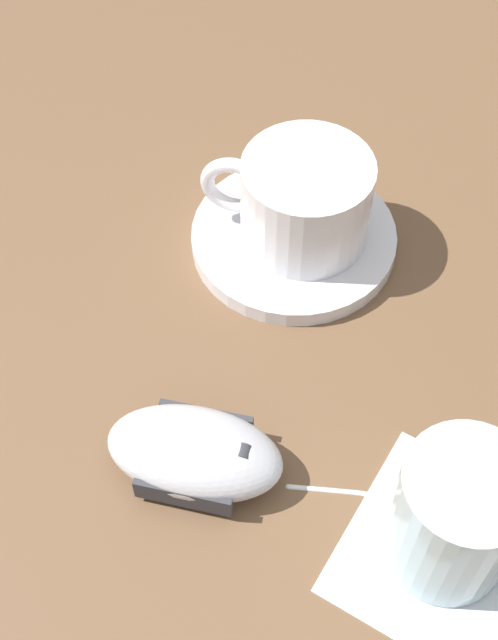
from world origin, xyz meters
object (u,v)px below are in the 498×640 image
at_px(saucer, 294,238).
at_px(drinking_glass, 456,516).
at_px(coffee_cup, 303,200).
at_px(computer_mouse, 195,453).

relative_size(saucer, drinking_glass, 1.72).
xyz_separation_m(saucer, drinking_glass, (-0.17, -0.18, 0.04)).
relative_size(coffee_cup, drinking_glass, 1.38).
bearing_deg(drinking_glass, saucer, 46.87).
bearing_deg(computer_mouse, drinking_glass, -81.71).
xyz_separation_m(saucer, coffee_cup, (0.00, -0.00, 0.04)).
bearing_deg(drinking_glass, computer_mouse, 98.29).
bearing_deg(computer_mouse, saucer, 8.22).
bearing_deg(saucer, coffee_cup, -51.40).
bearing_deg(coffee_cup, saucer, 128.60).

